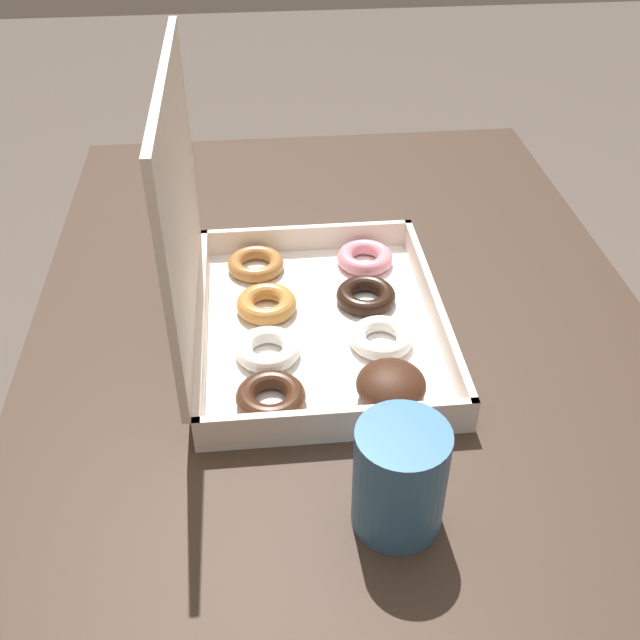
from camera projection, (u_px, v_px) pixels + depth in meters
name	position (u px, v px, depth m)	size (l,w,h in m)	color
dining_table	(346.00, 428.00, 0.88)	(1.11, 0.70, 0.75)	#38281E
donut_box	(285.00, 293.00, 0.79)	(0.33, 0.27, 0.30)	white
coffee_mug	(400.00, 477.00, 0.60)	(0.08, 0.08, 0.10)	teal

